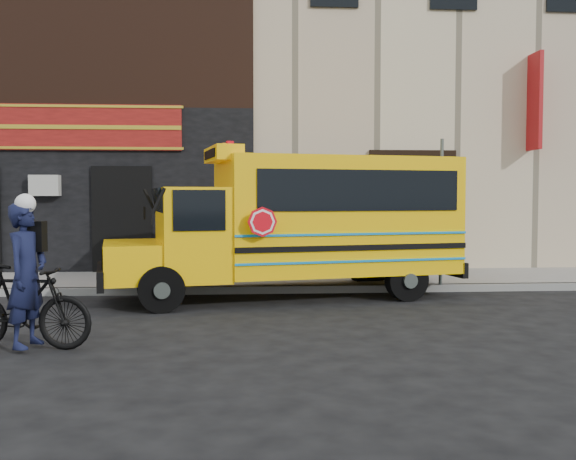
# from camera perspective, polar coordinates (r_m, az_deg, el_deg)

# --- Properties ---
(ground) EXTENTS (120.00, 120.00, 0.00)m
(ground) POSITION_cam_1_polar(r_m,az_deg,el_deg) (10.66, -2.52, -7.74)
(ground) COLOR black
(ground) RESTS_ON ground
(curb) EXTENTS (40.00, 0.20, 0.15)m
(curb) POSITION_cam_1_polar(r_m,az_deg,el_deg) (13.21, -2.83, -5.32)
(curb) COLOR gray
(curb) RESTS_ON ground
(sidewalk) EXTENTS (40.00, 3.00, 0.15)m
(sidewalk) POSITION_cam_1_polar(r_m,az_deg,el_deg) (14.70, -2.95, -4.48)
(sidewalk) COLOR slate
(sidewalk) RESTS_ON ground
(building) EXTENTS (20.00, 10.70, 12.00)m
(building) POSITION_cam_1_polar(r_m,az_deg,el_deg) (21.33, -3.47, 14.18)
(building) COLOR beige
(building) RESTS_ON sidewalk
(school_bus) EXTENTS (7.19, 3.46, 2.92)m
(school_bus) POSITION_cam_1_polar(r_m,az_deg,el_deg) (12.58, 1.36, 0.82)
(school_bus) COLOR black
(school_bus) RESTS_ON ground
(sign_pole) EXTENTS (0.10, 0.27, 3.17)m
(sign_pole) POSITION_cam_1_polar(r_m,az_deg,el_deg) (13.64, 13.47, 1.92)
(sign_pole) COLOR #474F4A
(sign_pole) RESTS_ON ground
(bicycle) EXTENTS (1.90, 0.81, 1.11)m
(bicycle) POSITION_cam_1_polar(r_m,az_deg,el_deg) (9.05, -22.50, -6.34)
(bicycle) COLOR black
(bicycle) RESTS_ON ground
(cyclist) EXTENTS (0.60, 0.77, 1.86)m
(cyclist) POSITION_cam_1_polar(r_m,az_deg,el_deg) (8.91, -22.19, -4.02)
(cyclist) COLOR black
(cyclist) RESTS_ON ground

